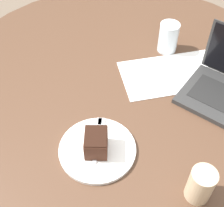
{
  "coord_description": "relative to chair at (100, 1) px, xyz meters",
  "views": [
    {
      "loc": [
        -0.21,
        0.82,
        1.57
      ],
      "look_at": [
        -0.0,
        0.16,
        0.79
      ],
      "focal_mm": 50.0,
      "sensor_mm": 36.0,
      "label": 1
    }
  ],
  "objects": [
    {
      "name": "ground_plane",
      "position": [
        -0.41,
        0.9,
        -0.5
      ],
      "size": [
        12.0,
        12.0,
        0.0
      ],
      "primitive_type": "plane",
      "color": "#6B5B4C"
    },
    {
      "name": "dining_table",
      "position": [
        -0.41,
        0.9,
        0.13
      ],
      "size": [
        1.39,
        1.39,
        0.75
      ],
      "color": "#4C3323",
      "rests_on": "ground_plane"
    },
    {
      "name": "chair",
      "position": [
        0.0,
        0.0,
        0.0
      ],
      "size": [
        0.54,
        0.54,
        0.97
      ],
      "rotation": [
        0.0,
        0.0,
        8.21
      ],
      "color": "#472D1E",
      "rests_on": "ground_plane"
    },
    {
      "name": "paper_document",
      "position": [
        -0.59,
        0.81,
        0.25
      ],
      "size": [
        0.46,
        0.39,
        0.0
      ],
      "rotation": [
        0.0,
        0.0,
        0.52
      ],
      "color": "white",
      "rests_on": "dining_table"
    },
    {
      "name": "plate",
      "position": [
        -0.42,
        1.22,
        0.26
      ],
      "size": [
        0.24,
        0.24,
        0.01
      ],
      "color": "white",
      "rests_on": "dining_table"
    },
    {
      "name": "cake_slice",
      "position": [
        -0.42,
        1.23,
        0.3
      ],
      "size": [
        0.09,
        0.1,
        0.07
      ],
      "rotation": [
        0.0,
        0.0,
        5.0
      ],
      "color": "#472619",
      "rests_on": "plate"
    },
    {
      "name": "fork",
      "position": [
        -0.41,
        1.18,
        0.26
      ],
      "size": [
        0.06,
        0.17,
        0.0
      ],
      "rotation": [
        0.0,
        0.0,
        4.94
      ],
      "color": "silver",
      "rests_on": "plate"
    },
    {
      "name": "coffee_glass",
      "position": [
        -0.73,
        1.28,
        0.31
      ],
      "size": [
        0.07,
        0.07,
        0.11
      ],
      "color": "#C6AD89",
      "rests_on": "dining_table"
    },
    {
      "name": "water_glass",
      "position": [
        -0.53,
        0.68,
        0.31
      ],
      "size": [
        0.08,
        0.08,
        0.12
      ],
      "color": "silver",
      "rests_on": "dining_table"
    }
  ]
}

